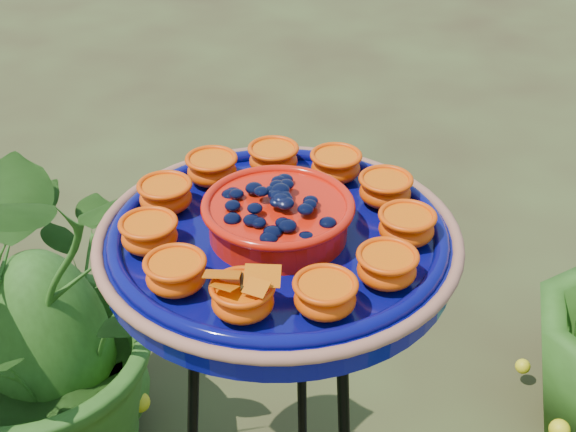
# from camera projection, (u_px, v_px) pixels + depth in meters

# --- Properties ---
(feeder_dish) EXTENTS (0.54, 0.54, 0.11)m
(feeder_dish) POSITION_uv_depth(u_px,v_px,m) (278.00, 235.00, 1.05)
(feeder_dish) COLOR #070857
(feeder_dish) RESTS_ON tripod_stand
(shrub_back_left) EXTENTS (0.97, 0.90, 0.90)m
(shrub_back_left) POSITION_uv_depth(u_px,v_px,m) (40.00, 310.00, 1.70)
(shrub_back_left) COLOR #264D14
(shrub_back_left) RESTS_ON ground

